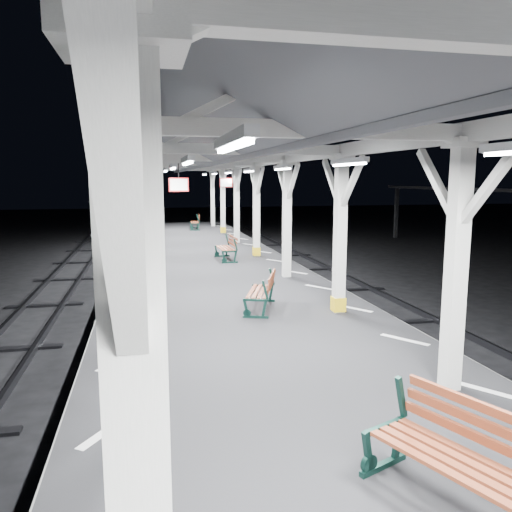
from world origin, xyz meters
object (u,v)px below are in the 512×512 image
object	(u,v)px
bench_mid	(264,290)
bench_extra	(196,222)
bench_far	(228,247)
bench_near	(468,457)

from	to	relation	value
bench_mid	bench_extra	distance (m)	17.80
bench_far	bench_extra	size ratio (longest dim) A/B	1.03
bench_mid	bench_far	distance (m)	6.86
bench_near	bench_extra	bearing A→B (deg)	67.43
bench_far	bench_near	bearing A→B (deg)	-92.40
bench_mid	bench_extra	xyz separation A→B (m)	(0.34, 17.80, -0.00)
bench_near	bench_far	xyz separation A→B (m)	(0.20, 13.68, -0.04)
bench_mid	bench_far	size ratio (longest dim) A/B	1.01
bench_mid	bench_extra	size ratio (longest dim) A/B	1.04
bench_near	bench_far	distance (m)	13.68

